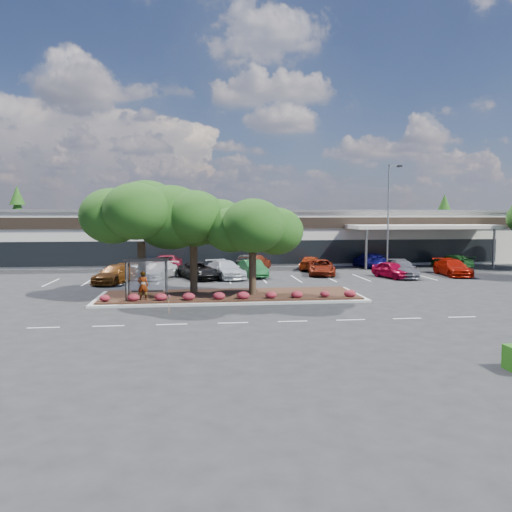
{
  "coord_description": "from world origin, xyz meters",
  "views": [
    {
      "loc": [
        -4.23,
        -29.87,
        5.69
      ],
      "look_at": [
        0.14,
        7.16,
        2.6
      ],
      "focal_mm": 35.0,
      "sensor_mm": 36.0,
      "label": 1
    }
  ],
  "objects": [
    {
      "name": "car_0",
      "position": [
        -11.1,
        12.46,
        0.75
      ],
      "size": [
        3.72,
        5.55,
        1.49
      ],
      "primitive_type": "imported",
      "rotation": [
        0.0,
        0.0,
        -0.35
      ],
      "color": "#61320D",
      "rests_on": "ground"
    },
    {
      "name": "conifer_north_east",
      "position": [
        34.0,
        44.0,
        4.5
      ],
      "size": [
        3.96,
        3.96,
        9.0
      ],
      "primitive_type": "cone",
      "color": "#1B360F",
      "rests_on": "ground"
    },
    {
      "name": "car_5",
      "position": [
        7.39,
        15.94,
        0.72
      ],
      "size": [
        3.35,
        5.58,
        1.45
      ],
      "primitive_type": "imported",
      "rotation": [
        0.0,
        0.0,
        -0.19
      ],
      "color": "maroon",
      "rests_on": "ground"
    },
    {
      "name": "car_11",
      "position": [
        -7.25,
        20.41,
        0.86
      ],
      "size": [
        2.88,
        6.2,
        1.72
      ],
      "primitive_type": "imported",
      "rotation": [
        0.0,
        0.0,
        3.15
      ],
      "color": "maroon",
      "rests_on": "ground"
    },
    {
      "name": "car_3",
      "position": [
        -1.73,
        14.47,
        0.79
      ],
      "size": [
        3.88,
        5.89,
        1.59
      ],
      "primitive_type": "imported",
      "rotation": [
        0.0,
        0.0,
        0.33
      ],
      "color": "#B5BAC2",
      "rests_on": "ground"
    },
    {
      "name": "car_1",
      "position": [
        -7.65,
        15.07,
        0.72
      ],
      "size": [
        3.73,
        5.32,
        1.43
      ],
      "primitive_type": "imported",
      "rotation": [
        0.0,
        0.0,
        -0.39
      ],
      "color": "silver",
      "rests_on": "ground"
    },
    {
      "name": "ground",
      "position": [
        0.0,
        0.0,
        0.0
      ],
      "size": [
        160.0,
        160.0,
        0.0
      ],
      "primitive_type": "plane",
      "color": "black",
      "rests_on": "ground"
    },
    {
      "name": "bus_shelter",
      "position": [
        -7.5,
        2.95,
        2.31
      ],
      "size": [
        2.75,
        1.55,
        2.59
      ],
      "color": "black",
      "rests_on": "landscape_island"
    },
    {
      "name": "lane_markings",
      "position": [
        -0.14,
        10.42,
        0.01
      ],
      "size": [
        33.12,
        20.06,
        0.01
      ],
      "color": "silver",
      "rests_on": "ground"
    },
    {
      "name": "island_tree_east",
      "position": [
        -0.5,
        3.7,
        3.51
      ],
      "size": [
        5.8,
        5.8,
        6.5
      ],
      "primitive_type": null,
      "color": "#1B360F",
      "rests_on": "landscape_island"
    },
    {
      "name": "car_17",
      "position": [
        22.87,
        20.54,
        0.71
      ],
      "size": [
        3.47,
        5.27,
        1.42
      ],
      "primitive_type": "imported",
      "rotation": [
        0.0,
        0.0,
        3.47
      ],
      "color": "#19491B",
      "rests_on": "ground"
    },
    {
      "name": "conifer_north_west",
      "position": [
        -30.0,
        46.0,
        5.0
      ],
      "size": [
        4.4,
        4.4,
        10.0
      ],
      "primitive_type": "cone",
      "color": "#1B360F",
      "rests_on": "ground"
    },
    {
      "name": "person_waiting",
      "position": [
        -7.7,
        2.26,
        1.18
      ],
      "size": [
        0.71,
        0.51,
        1.85
      ],
      "primitive_type": "imported",
      "rotation": [
        0.0,
        0.0,
        3.04
      ],
      "color": "#594C47",
      "rests_on": "landscape_island"
    },
    {
      "name": "car_12",
      "position": [
        1.77,
        21.34,
        0.78
      ],
      "size": [
        4.18,
        5.82,
        1.56
      ],
      "primitive_type": "imported",
      "rotation": [
        0.0,
        0.0,
        2.73
      ],
      "color": "maroon",
      "rests_on": "ground"
    },
    {
      "name": "car_13",
      "position": [
        1.12,
        21.07,
        0.8
      ],
      "size": [
        3.26,
        5.12,
        1.59
      ],
      "primitive_type": "imported",
      "rotation": [
        0.0,
        0.0,
        2.79
      ],
      "color": "black",
      "rests_on": "ground"
    },
    {
      "name": "car_14",
      "position": [
        7.4,
        20.37,
        0.7
      ],
      "size": [
        3.54,
        5.24,
        1.41
      ],
      "primitive_type": "imported",
      "rotation": [
        0.0,
        0.0,
        2.79
      ],
      "color": "maroon",
      "rests_on": "ground"
    },
    {
      "name": "car_2",
      "position": [
        -4.13,
        14.39,
        0.74
      ],
      "size": [
        4.14,
        5.86,
        1.49
      ],
      "primitive_type": "imported",
      "rotation": [
        0.0,
        0.0,
        0.35
      ],
      "color": "black",
      "rests_on": "ground"
    },
    {
      "name": "car_10",
      "position": [
        -8.79,
        17.76,
        0.72
      ],
      "size": [
        3.48,
        5.6,
        1.45
      ],
      "primitive_type": "imported",
      "rotation": [
        0.0,
        0.0,
        2.92
      ],
      "color": "white",
      "rests_on": "ground"
    },
    {
      "name": "retail_store",
      "position": [
        0.06,
        33.91,
        3.15
      ],
      "size": [
        80.4,
        25.2,
        6.25
      ],
      "color": "#BDB6AD",
      "rests_on": "ground"
    },
    {
      "name": "car_4",
      "position": [
        0.78,
        15.26,
        0.77
      ],
      "size": [
        2.54,
        4.91,
        1.54
      ],
      "primitive_type": "imported",
      "rotation": [
        0.0,
        0.0,
        0.2
      ],
      "color": "#195326",
      "rests_on": "ground"
    },
    {
      "name": "car_15",
      "position": [
        14.28,
        22.17,
        0.79
      ],
      "size": [
        2.84,
        5.68,
        1.58
      ],
      "primitive_type": "imported",
      "rotation": [
        0.0,
        0.0,
        3.26
      ],
      "color": "#0F0D61",
      "rests_on": "ground"
    },
    {
      "name": "light_pole",
      "position": [
        13.13,
        13.83,
        4.57
      ],
      "size": [
        1.43,
        0.58,
        10.28
      ],
      "rotation": [
        0.0,
        0.0,
        0.15
      ],
      "color": "#9E9F9A",
      "rests_on": "ground"
    },
    {
      "name": "shrub_row",
      "position": [
        -2.0,
        1.9,
        0.51
      ],
      "size": [
        17.0,
        0.8,
        0.5
      ],
      "primitive_type": null,
      "color": "maroon",
      "rests_on": "landscape_island"
    },
    {
      "name": "car_8",
      "position": [
        19.47,
        13.97,
        0.76
      ],
      "size": [
        2.48,
        5.39,
        1.53
      ],
      "primitive_type": "imported",
      "rotation": [
        0.0,
        0.0,
        -0.07
      ],
      "color": "#9C1003",
      "rests_on": "ground"
    },
    {
      "name": "car_6",
      "position": [
        13.19,
        13.01,
        0.74
      ],
      "size": [
        2.91,
        4.66,
        1.48
      ],
      "primitive_type": "imported",
      "rotation": [
        0.0,
        0.0,
        0.29
      ],
      "color": "maroon",
      "rests_on": "ground"
    },
    {
      "name": "landscape_island",
      "position": [
        -2.0,
        4.0,
        0.12
      ],
      "size": [
        18.0,
        6.0,
        0.26
      ],
      "color": "#9E9F9A",
      "rests_on": "ground"
    },
    {
      "name": "island_tree_west",
      "position": [
        -8.0,
        4.5,
        4.21
      ],
      "size": [
        7.2,
        7.2,
        7.89
      ],
      "primitive_type": null,
      "color": "#1B360F",
      "rests_on": "landscape_island"
    },
    {
      "name": "car_9",
      "position": [
        -9.21,
        21.55,
        0.74
      ],
      "size": [
        3.38,
        4.68,
        1.48
      ],
      "primitive_type": "imported",
      "rotation": [
        0.0,
        0.0,
        3.57
      ],
      "color": "navy",
      "rests_on": "ground"
    },
    {
      "name": "car_7",
      "position": [
        14.3,
        13.39,
        0.76
      ],
      "size": [
        2.98,
        5.55,
        1.53
      ],
      "primitive_type": "imported",
      "rotation": [
        0.0,
        0.0,
        -0.17
      ],
      "color": "#5B5A62",
      "rests_on": "ground"
    },
    {
      "name": "survey_stake",
      "position": [
        -5.88,
        -1.0,
        0.7
      ],
      "size": [
        0.07,
        0.14,
        1.09
      ],
      "color": "#9C7451",
      "rests_on": "ground"
    },
    {
      "name": "island_tree_mid",
      "position": [
        -4.5,
        5.2,
        3.92
      ],
      "size": [
        6.6,
        6.6,
        7.32
      ],
      "primitive_type": null,
      "color": "#1B360F",
      "rests_on": "landscape_island"
    }
  ]
}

